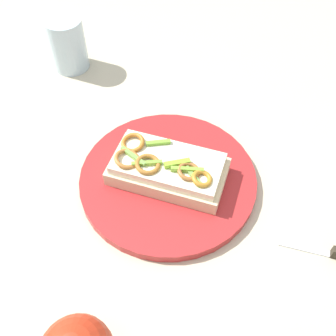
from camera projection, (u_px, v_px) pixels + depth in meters
ground_plane at (168, 182)px, 0.62m from camera, size 2.00×2.00×0.00m
plate at (168, 179)px, 0.61m from camera, size 0.26×0.26×0.01m
sandwich at (167, 168)px, 0.59m from camera, size 0.18×0.12×0.05m
drinking_glass at (68, 44)px, 0.76m from camera, size 0.07×0.07×0.10m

